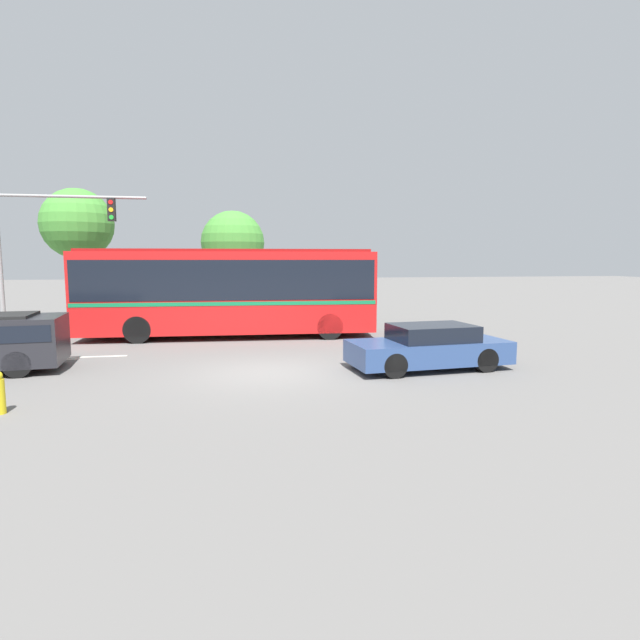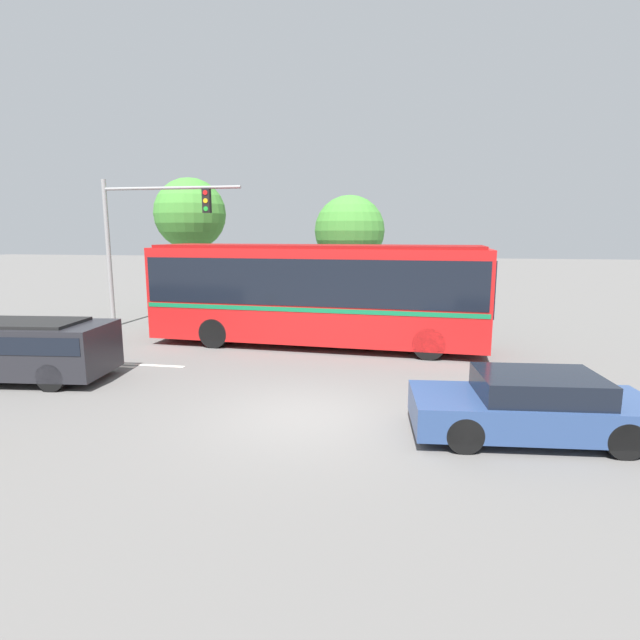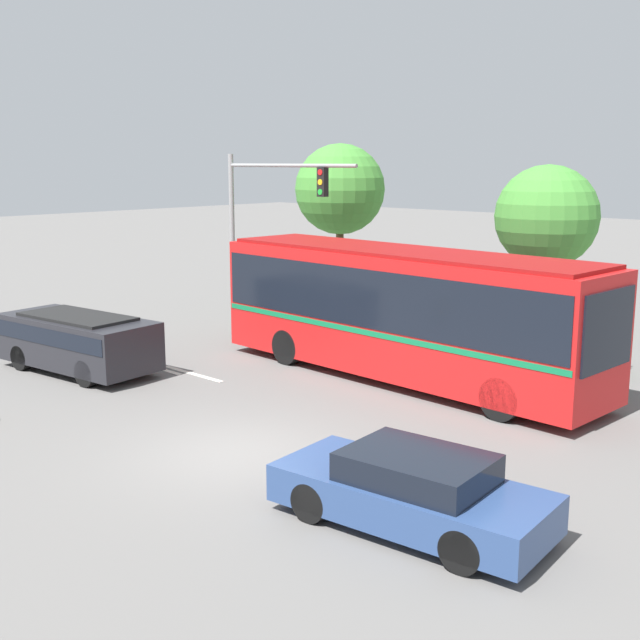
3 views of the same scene
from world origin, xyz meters
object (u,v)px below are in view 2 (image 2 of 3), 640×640
(sedan_foreground, at_px, (532,407))
(suv_left_lane, at_px, (18,346))
(street_tree_centre, at_px, (350,231))
(street_tree_left, at_px, (190,214))
(traffic_light_pole, at_px, (141,229))
(city_bus, at_px, (316,289))

(sedan_foreground, distance_m, suv_left_lane, 12.50)
(suv_left_lane, relative_size, street_tree_centre, 0.88)
(sedan_foreground, height_order, street_tree_left, street_tree_left)
(street_tree_centre, bearing_deg, suv_left_lane, -119.65)
(traffic_light_pole, xyz_separation_m, street_tree_left, (0.58, 3.38, 0.69))
(sedan_foreground, relative_size, street_tree_left, 0.72)
(city_bus, bearing_deg, suv_left_lane, -139.11)
(city_bus, xyz_separation_m, street_tree_centre, (0.25, 7.25, 1.97))
(city_bus, xyz_separation_m, sedan_foreground, (5.45, -6.99, -1.35))
(sedan_foreground, xyz_separation_m, traffic_light_pole, (-12.90, 8.94, 3.37))
(traffic_light_pole, bearing_deg, sedan_foreground, -34.73)
(city_bus, distance_m, street_tree_left, 9.11)
(city_bus, distance_m, sedan_foreground, 8.97)
(city_bus, distance_m, street_tree_centre, 7.51)
(traffic_light_pole, xyz_separation_m, street_tree_centre, (7.70, 5.30, -0.05))
(traffic_light_pole, height_order, street_tree_centre, traffic_light_pole)
(suv_left_lane, xyz_separation_m, traffic_light_pole, (-0.50, 7.35, 3.05))
(sedan_foreground, relative_size, street_tree_centre, 0.82)
(city_bus, relative_size, suv_left_lane, 2.32)
(city_bus, height_order, traffic_light_pole, traffic_light_pole)
(sedan_foreground, distance_m, traffic_light_pole, 16.05)
(traffic_light_pole, bearing_deg, street_tree_left, 80.30)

